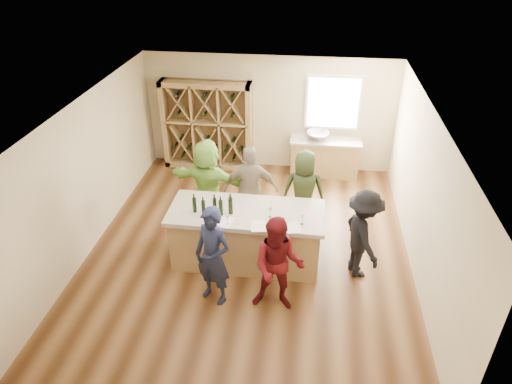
# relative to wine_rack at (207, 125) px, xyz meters

# --- Properties ---
(floor) EXTENTS (6.00, 7.00, 0.10)m
(floor) POSITION_rel_wine_rack_xyz_m (1.50, -3.27, -1.15)
(floor) COLOR brown
(floor) RESTS_ON ground
(ceiling) EXTENTS (6.00, 7.00, 0.10)m
(ceiling) POSITION_rel_wine_rack_xyz_m (1.50, -3.27, 1.75)
(ceiling) COLOR white
(ceiling) RESTS_ON ground
(wall_back) EXTENTS (6.00, 0.10, 2.80)m
(wall_back) POSITION_rel_wine_rack_xyz_m (1.50, 0.28, 0.30)
(wall_back) COLOR beige
(wall_back) RESTS_ON ground
(wall_front) EXTENTS (6.00, 0.10, 2.80)m
(wall_front) POSITION_rel_wine_rack_xyz_m (1.50, -6.82, 0.30)
(wall_front) COLOR beige
(wall_front) RESTS_ON ground
(wall_left) EXTENTS (0.10, 7.00, 2.80)m
(wall_left) POSITION_rel_wine_rack_xyz_m (-1.55, -3.27, 0.30)
(wall_left) COLOR beige
(wall_left) RESTS_ON ground
(wall_right) EXTENTS (0.10, 7.00, 2.80)m
(wall_right) POSITION_rel_wine_rack_xyz_m (4.55, -3.27, 0.30)
(wall_right) COLOR beige
(wall_right) RESTS_ON ground
(window_frame) EXTENTS (1.30, 0.06, 1.30)m
(window_frame) POSITION_rel_wine_rack_xyz_m (3.00, 0.20, 0.65)
(window_frame) COLOR white
(window_frame) RESTS_ON wall_back
(window_pane) EXTENTS (1.18, 0.01, 1.18)m
(window_pane) POSITION_rel_wine_rack_xyz_m (3.00, 0.17, 0.65)
(window_pane) COLOR white
(window_pane) RESTS_ON wall_back
(wine_rack) EXTENTS (2.20, 0.45, 2.20)m
(wine_rack) POSITION_rel_wine_rack_xyz_m (0.00, 0.00, 0.00)
(wine_rack) COLOR #9E7C4B
(wine_rack) RESTS_ON floor
(back_counter_base) EXTENTS (1.60, 0.58, 0.86)m
(back_counter_base) POSITION_rel_wine_rack_xyz_m (2.90, -0.07, -0.67)
(back_counter_base) COLOR #9E7C4B
(back_counter_base) RESTS_ON floor
(back_counter_top) EXTENTS (1.70, 0.62, 0.06)m
(back_counter_top) POSITION_rel_wine_rack_xyz_m (2.90, -0.07, -0.21)
(back_counter_top) COLOR #B2A592
(back_counter_top) RESTS_ON back_counter_base
(sink) EXTENTS (0.54, 0.54, 0.19)m
(sink) POSITION_rel_wine_rack_xyz_m (2.70, -0.07, -0.09)
(sink) COLOR silver
(sink) RESTS_ON back_counter_top
(faucet) EXTENTS (0.02, 0.02, 0.30)m
(faucet) POSITION_rel_wine_rack_xyz_m (2.70, 0.11, -0.03)
(faucet) COLOR silver
(faucet) RESTS_ON back_counter_top
(tasting_counter_base) EXTENTS (2.60, 1.00, 1.00)m
(tasting_counter_base) POSITION_rel_wine_rack_xyz_m (1.50, -3.61, -0.60)
(tasting_counter_base) COLOR #9E7C4B
(tasting_counter_base) RESTS_ON floor
(tasting_counter_top) EXTENTS (2.72, 1.12, 0.08)m
(tasting_counter_top) POSITION_rel_wine_rack_xyz_m (1.50, -3.61, -0.06)
(tasting_counter_top) COLOR #B2A592
(tasting_counter_top) RESTS_ON tasting_counter_base
(wine_bottle_a) EXTENTS (0.08, 0.08, 0.28)m
(wine_bottle_a) POSITION_rel_wine_rack_xyz_m (0.62, -3.75, 0.12)
(wine_bottle_a) COLOR black
(wine_bottle_a) RESTS_ON tasting_counter_top
(wine_bottle_b) EXTENTS (0.08, 0.08, 0.27)m
(wine_bottle_b) POSITION_rel_wine_rack_xyz_m (0.79, -3.81, 0.12)
(wine_bottle_b) COLOR black
(wine_bottle_b) RESTS_ON tasting_counter_top
(wine_bottle_c) EXTENTS (0.07, 0.07, 0.28)m
(wine_bottle_c) POSITION_rel_wine_rack_xyz_m (0.97, -3.72, 0.12)
(wine_bottle_c) COLOR black
(wine_bottle_c) RESTS_ON tasting_counter_top
(wine_bottle_d) EXTENTS (0.09, 0.09, 0.29)m
(wine_bottle_d) POSITION_rel_wine_rack_xyz_m (1.09, -3.79, 0.12)
(wine_bottle_d) COLOR black
(wine_bottle_d) RESTS_ON tasting_counter_top
(wine_bottle_e) EXTENTS (0.08, 0.08, 0.31)m
(wine_bottle_e) POSITION_rel_wine_rack_xyz_m (1.24, -3.72, 0.14)
(wine_bottle_e) COLOR black
(wine_bottle_e) RESTS_ON tasting_counter_top
(wine_glass_a) EXTENTS (0.07, 0.07, 0.17)m
(wine_glass_a) POSITION_rel_wine_rack_xyz_m (1.25, -4.05, 0.07)
(wine_glass_a) COLOR white
(wine_glass_a) RESTS_ON tasting_counter_top
(wine_glass_c) EXTENTS (0.07, 0.07, 0.16)m
(wine_glass_c) POSITION_rel_wine_rack_xyz_m (2.14, -4.04, 0.06)
(wine_glass_c) COLOR white
(wine_glass_c) RESTS_ON tasting_counter_top
(wine_glass_d) EXTENTS (0.09, 0.09, 0.18)m
(wine_glass_d) POSITION_rel_wine_rack_xyz_m (1.93, -3.75, 0.07)
(wine_glass_d) COLOR white
(wine_glass_d) RESTS_ON tasting_counter_top
(wine_glass_e) EXTENTS (0.09, 0.09, 0.18)m
(wine_glass_e) POSITION_rel_wine_rack_xyz_m (2.48, -3.89, 0.07)
(wine_glass_e) COLOR white
(wine_glass_e) RESTS_ON tasting_counter_top
(tasting_menu_a) EXTENTS (0.31, 0.38, 0.00)m
(tasting_menu_a) POSITION_rel_wine_rack_xyz_m (1.20, -3.98, -0.02)
(tasting_menu_a) COLOR white
(tasting_menu_a) RESTS_ON tasting_counter_top
(tasting_menu_b) EXTENTS (0.28, 0.35, 0.00)m
(tasting_menu_b) POSITION_rel_wine_rack_xyz_m (1.77, -4.04, -0.02)
(tasting_menu_b) COLOR white
(tasting_menu_b) RESTS_ON tasting_counter_top
(tasting_menu_c) EXTENTS (0.32, 0.38, 0.00)m
(tasting_menu_c) POSITION_rel_wine_rack_xyz_m (2.33, -4.00, -0.02)
(tasting_menu_c) COLOR white
(tasting_menu_c) RESTS_ON tasting_counter_top
(person_near_left) EXTENTS (0.78, 0.69, 1.76)m
(person_near_left) POSITION_rel_wine_rack_xyz_m (1.12, -4.67, -0.22)
(person_near_left) COLOR #191E38
(person_near_left) RESTS_ON floor
(person_near_right) EXTENTS (0.83, 0.48, 1.69)m
(person_near_right) POSITION_rel_wine_rack_xyz_m (2.16, -4.72, -0.26)
(person_near_right) COLOR #590F14
(person_near_right) RESTS_ON floor
(person_server) EXTENTS (0.82, 1.18, 1.67)m
(person_server) POSITION_rel_wine_rack_xyz_m (3.52, -3.71, -0.27)
(person_server) COLOR black
(person_server) RESTS_ON floor
(person_far_mid) EXTENTS (1.11, 0.63, 1.82)m
(person_far_mid) POSITION_rel_wine_rack_xyz_m (1.43, -2.57, -0.19)
(person_far_mid) COLOR gray
(person_far_mid) RESTS_ON floor
(person_far_right) EXTENTS (0.84, 0.56, 1.70)m
(person_far_right) POSITION_rel_wine_rack_xyz_m (2.46, -2.41, -0.25)
(person_far_right) COLOR #263319
(person_far_right) RESTS_ON floor
(person_far_left) EXTENTS (1.78, 0.83, 1.85)m
(person_far_left) POSITION_rel_wine_rack_xyz_m (0.56, -2.48, -0.17)
(person_far_left) COLOR #8CC64C
(person_far_left) RESTS_ON floor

